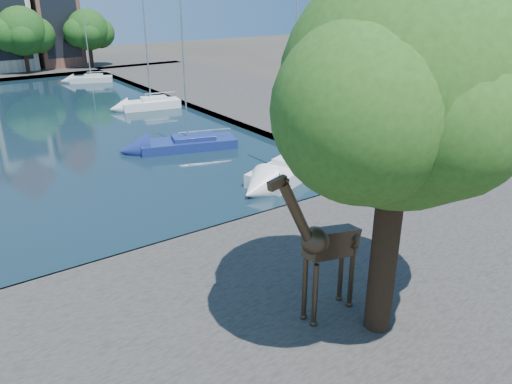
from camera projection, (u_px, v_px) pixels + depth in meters
ground at (54, 285)px, 18.61m from camera, size 160.00×160.00×0.00m
right_quay at (248, 96)px, 49.97m from camera, size 14.00×52.00×0.50m
plane_tree at (405, 96)px, 12.91m from camera, size 8.32×6.40×10.62m
townhouse_east_end at (51, 13)px, 66.30m from camera, size 5.44×9.18×14.43m
far_tree_east at (23, 33)px, 60.25m from camera, size 7.54×5.80×7.84m
far_tree_far_east at (89, 31)px, 64.55m from camera, size 6.76×5.20×7.36m
giraffe_statue at (326, 244)px, 15.13m from camera, size 3.64×0.72×5.20m
sailboat_right_a at (293, 165)px, 29.16m from camera, size 7.01×4.51×9.91m
sailboat_right_b at (188, 142)px, 33.92m from camera, size 6.82×4.01×10.76m
sailboat_right_c at (151, 102)px, 45.19m from camera, size 5.38×2.70×10.68m
sailboat_right_d at (91, 78)px, 57.98m from camera, size 5.01×3.28×7.41m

